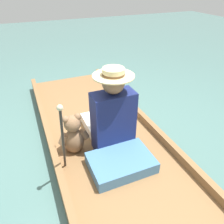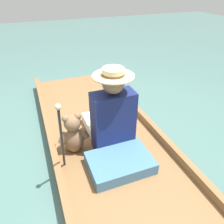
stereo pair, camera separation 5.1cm
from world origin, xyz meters
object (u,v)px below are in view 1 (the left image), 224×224
at_px(seated_person, 110,117).
at_px(walking_cane, 62,135).
at_px(wine_glass, 129,110).
at_px(teddy_bear, 74,135).

xyz_separation_m(seated_person, walking_cane, (-0.51, -0.28, 0.14)).
bearing_deg(walking_cane, wine_glass, 35.05).
height_order(seated_person, walking_cane, seated_person).
bearing_deg(teddy_bear, seated_person, -0.08).
bearing_deg(walking_cane, seated_person, 29.03).
bearing_deg(walking_cane, teddy_bear, 64.34).
bearing_deg(wine_glass, teddy_bear, -155.43).
relative_size(wine_glass, walking_cane, 0.21).
distance_m(seated_person, walking_cane, 0.60).
xyz_separation_m(wine_glass, walking_cane, (-0.90, -0.63, 0.36)).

